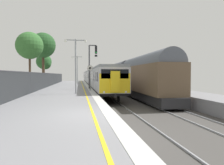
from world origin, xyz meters
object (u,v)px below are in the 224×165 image
(background_tree_centre, at_px, (44,62))
(signal_gantry, at_px, (91,62))
(commuter_train_at_platform, at_px, (93,77))
(platform_lamp_far, at_px, (77,68))
(freight_train_adjacent_track, at_px, (112,75))
(speed_limit_sign, at_px, (90,75))
(background_tree_left, at_px, (30,46))
(platform_lamp_mid, at_px, (76,61))
(background_tree_back, at_px, (43,46))

(background_tree_centre, bearing_deg, signal_gantry, -65.57)
(commuter_train_at_platform, xyz_separation_m, platform_lamp_far, (-3.34, -7.66, 1.81))
(commuter_train_at_platform, distance_m, platform_lamp_far, 8.55)
(freight_train_adjacent_track, height_order, speed_limit_sign, freight_train_adjacent_track)
(background_tree_left, xyz_separation_m, background_tree_centre, (-0.11, 13.95, -1.47))
(platform_lamp_far, bearing_deg, signal_gantry, -81.90)
(background_tree_centre, bearing_deg, freight_train_adjacent_track, -3.15)
(speed_limit_sign, relative_size, background_tree_left, 0.35)
(commuter_train_at_platform, relative_size, freight_train_adjacent_track, 0.98)
(freight_train_adjacent_track, distance_m, platform_lamp_mid, 26.52)
(commuter_train_at_platform, height_order, background_tree_centre, background_tree_centre)
(platform_lamp_mid, xyz_separation_m, platform_lamp_far, (0.00, 20.30, 0.08))
(platform_lamp_far, distance_m, background_tree_back, 7.02)
(speed_limit_sign, bearing_deg, platform_lamp_mid, -112.81)
(commuter_train_at_platform, distance_m, freight_train_adjacent_track, 4.74)
(speed_limit_sign, distance_m, background_tree_left, 12.59)
(commuter_train_at_platform, bearing_deg, platform_lamp_far, -113.59)
(signal_gantry, xyz_separation_m, background_tree_left, (-8.50, 5.00, 2.38))
(platform_lamp_far, bearing_deg, speed_limit_sign, -84.88)
(platform_lamp_mid, bearing_deg, background_tree_left, 118.45)
(platform_lamp_far, bearing_deg, background_tree_left, -129.62)
(background_tree_centre, relative_size, background_tree_back, 0.66)
(freight_train_adjacent_track, distance_m, signal_gantry, 19.07)
(background_tree_back, bearing_deg, signal_gantry, -57.71)
(commuter_train_at_platform, xyz_separation_m, background_tree_centre, (-10.10, -1.74, 3.06))
(freight_train_adjacent_track, xyz_separation_m, platform_lamp_mid, (-7.35, -25.45, 1.36))
(freight_train_adjacent_track, relative_size, background_tree_centre, 10.19)
(platform_lamp_mid, relative_size, background_tree_back, 0.55)
(signal_gantry, xyz_separation_m, background_tree_back, (-7.79, 12.32, 3.34))
(background_tree_back, bearing_deg, speed_limit_sign, -65.13)
(commuter_train_at_platform, bearing_deg, speed_limit_sign, -94.33)
(platform_lamp_far, bearing_deg, platform_lamp_mid, -90.00)
(background_tree_left, bearing_deg, platform_lamp_far, 50.38)
(platform_lamp_mid, bearing_deg, background_tree_centre, 104.45)
(background_tree_back, bearing_deg, commuter_train_at_platform, 42.03)
(background_tree_left, bearing_deg, freight_train_adjacent_track, 43.28)
(background_tree_centre, xyz_separation_m, background_tree_back, (0.82, -6.63, 2.43))
(signal_gantry, bearing_deg, platform_lamp_far, 98.10)
(background_tree_back, bearing_deg, background_tree_centre, 97.07)
(signal_gantry, xyz_separation_m, speed_limit_sign, (-0.35, -3.71, -1.65))
(signal_gantry, height_order, speed_limit_sign, signal_gantry)
(platform_lamp_far, xyz_separation_m, background_tree_centre, (-6.76, 5.92, 1.25))
(platform_lamp_far, height_order, background_tree_centre, background_tree_centre)
(speed_limit_sign, xyz_separation_m, background_tree_back, (-7.43, 16.03, 4.99))
(platform_lamp_mid, distance_m, platform_lamp_far, 20.30)
(platform_lamp_mid, height_order, background_tree_back, background_tree_back)
(freight_train_adjacent_track, xyz_separation_m, background_tree_centre, (-14.10, 0.78, 2.68))
(signal_gantry, height_order, background_tree_centre, background_tree_centre)
(freight_train_adjacent_track, bearing_deg, background_tree_left, -136.72)
(freight_train_adjacent_track, xyz_separation_m, background_tree_back, (-13.28, -5.85, 5.12))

